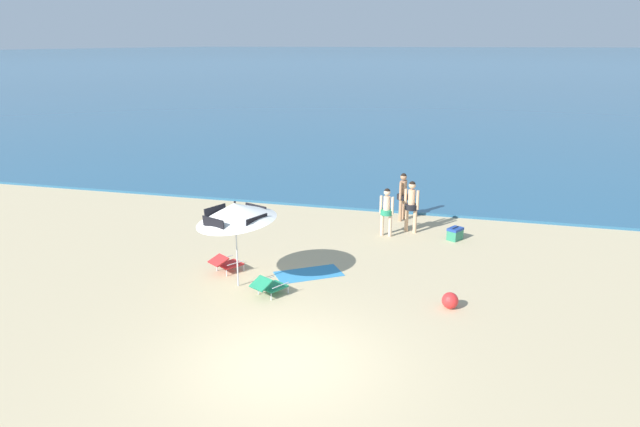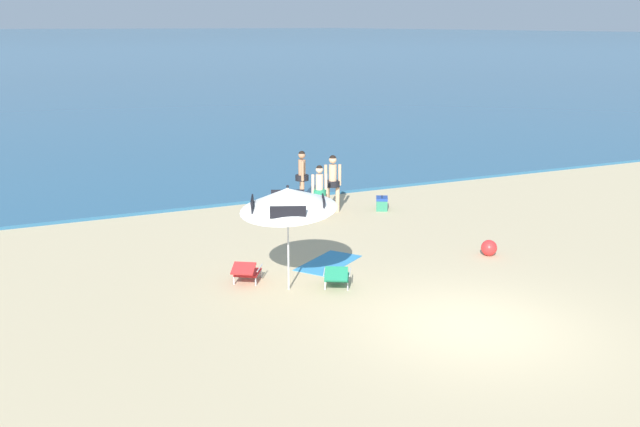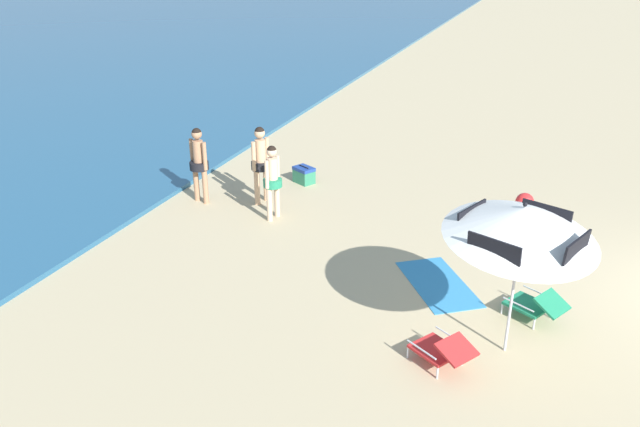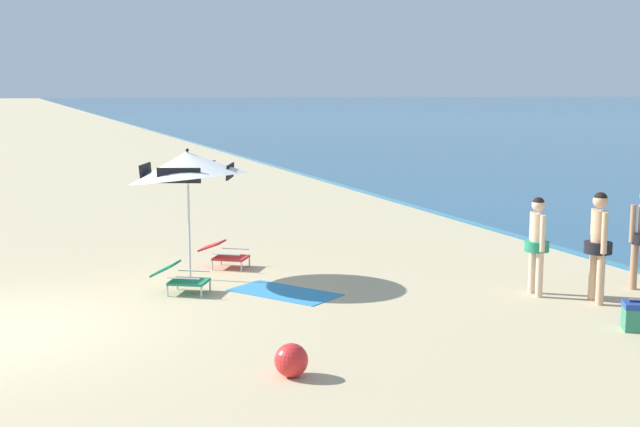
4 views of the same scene
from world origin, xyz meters
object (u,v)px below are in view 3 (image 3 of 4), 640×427
at_px(beach_towel, 438,284).
at_px(cooler_box, 304,175).
at_px(person_standing_beside, 261,160).
at_px(beach_ball, 525,202).
at_px(person_standing_near_shore, 272,177).
at_px(person_wading_in, 199,160).
at_px(lounge_chair_under_umbrella, 536,304).
at_px(beach_umbrella_striped_main, 523,223).
at_px(lounge_chair_beside_umbrella, 443,350).

bearing_deg(beach_towel, cooler_box, 46.69).
xyz_separation_m(person_standing_beside, beach_ball, (1.58, -5.58, -0.82)).
height_order(person_standing_near_shore, beach_towel, person_standing_near_shore).
xyz_separation_m(person_wading_in, cooler_box, (1.93, -1.72, -0.79)).
xyz_separation_m(lounge_chair_under_umbrella, cooler_box, (4.35, 5.61, -0.07)).
distance_m(beach_umbrella_striped_main, person_standing_beside, 6.94).
bearing_deg(beach_ball, cooler_box, 91.05).
bearing_deg(lounge_chair_under_umbrella, person_standing_near_shore, 68.58).
relative_size(person_wading_in, cooler_box, 2.85).
relative_size(cooler_box, beach_towel, 0.33).
height_order(person_standing_beside, cooler_box, person_standing_beside).
distance_m(lounge_chair_under_umbrella, person_standing_beside, 6.72).
relative_size(lounge_chair_beside_umbrella, person_standing_near_shore, 0.63).
relative_size(person_wading_in, beach_ball, 4.31).
bearing_deg(beach_towel, lounge_chair_beside_umbrella, -168.30).
bearing_deg(beach_ball, person_standing_beside, 105.83).
bearing_deg(lounge_chair_beside_umbrella, beach_towel, 11.70).
bearing_deg(beach_towel, person_wading_in, 72.19).
relative_size(person_standing_near_shore, person_wading_in, 0.94).
relative_size(lounge_chair_beside_umbrella, cooler_box, 1.68).
bearing_deg(cooler_box, lounge_chair_beside_umbrella, -143.42).
bearing_deg(beach_umbrella_striped_main, lounge_chair_beside_umbrella, 131.01).
bearing_deg(person_wading_in, person_standing_near_shore, -98.56).
distance_m(beach_umbrella_striped_main, beach_towel, 2.84).
relative_size(beach_umbrella_striped_main, person_wading_in, 1.70).
distance_m(person_standing_near_shore, beach_towel, 4.22).
bearing_deg(beach_towel, person_standing_near_shore, 67.85).
xyz_separation_m(person_standing_near_shore, beach_towel, (-1.55, -3.81, -0.93)).
bearing_deg(beach_towel, lounge_chair_under_umbrella, -109.66).
distance_m(beach_umbrella_striped_main, lounge_chair_under_umbrella, 2.04).
relative_size(person_standing_near_shore, beach_ball, 4.05).
xyz_separation_m(lounge_chair_beside_umbrella, cooler_box, (6.02, 4.47, -0.07)).
height_order(person_standing_near_shore, person_standing_beside, person_standing_beside).
distance_m(beach_umbrella_striped_main, cooler_box, 7.71).
bearing_deg(cooler_box, person_standing_near_shore, -174.99).
bearing_deg(lounge_chair_beside_umbrella, person_standing_near_shore, 48.36).
xyz_separation_m(lounge_chair_under_umbrella, person_wading_in, (2.41, 7.33, 0.72)).
height_order(lounge_chair_under_umbrella, beach_ball, lounge_chair_under_umbrella).
relative_size(beach_umbrella_striped_main, beach_ball, 7.33).
height_order(beach_umbrella_striped_main, beach_ball, beach_umbrella_striped_main).
bearing_deg(person_wading_in, beach_ball, -73.57).
height_order(lounge_chair_beside_umbrella, person_standing_beside, person_standing_beside).
bearing_deg(person_standing_beside, person_standing_near_shore, -139.95).
height_order(lounge_chair_under_umbrella, person_wading_in, person_wading_in).
height_order(person_wading_in, beach_ball, person_wading_in).
height_order(beach_umbrella_striped_main, lounge_chair_beside_umbrella, beach_umbrella_striped_main).
relative_size(beach_umbrella_striped_main, cooler_box, 4.85).
bearing_deg(person_standing_near_shore, beach_towel, -112.15).
distance_m(person_standing_near_shore, cooler_box, 2.35).
relative_size(lounge_chair_under_umbrella, person_wading_in, 0.60).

